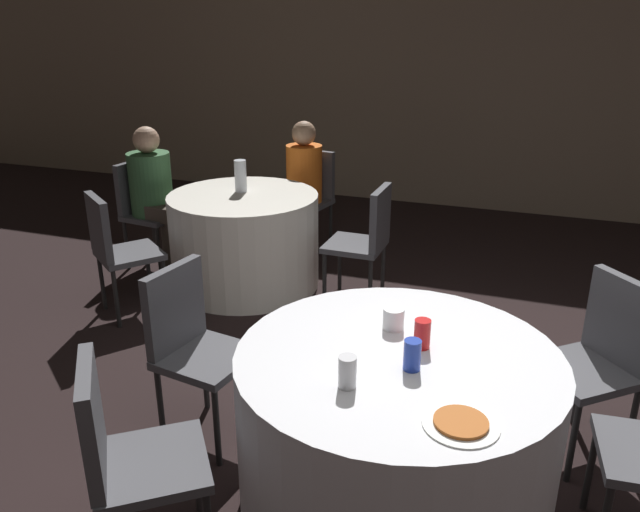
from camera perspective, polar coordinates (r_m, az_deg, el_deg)
The scene contains 19 objects.
ground_plane at distance 2.98m, azimuth 10.69°, elevation -20.86°, with size 16.00×16.00×0.00m, color black.
wall_back at distance 6.83m, azimuth 18.21°, elevation 15.28°, with size 16.00×0.06×2.80m.
table_near at distance 2.70m, azimuth 6.86°, elevation -15.65°, with size 1.31×1.31×0.73m.
table_far at distance 4.82m, azimuth -6.89°, elevation 1.41°, with size 1.13×1.13×0.73m.
chair_near_southwest at distance 2.43m, azimuth -17.52°, elevation -16.47°, with size 0.56×0.56×0.87m.
chair_near_west at distance 3.09m, azimuth -11.68°, elevation -7.23°, with size 0.46×0.46×0.87m.
chair_near_northeast at distance 3.19m, azimuth 24.34°, elevation -7.86°, with size 0.56×0.56×0.87m.
chair_far_east at distance 4.42m, azimuth 4.35°, elevation 1.96°, with size 0.41×0.41×0.87m.
chair_far_southwest at distance 4.44m, azimuth -18.23°, elevation 1.04°, with size 0.56×0.56×0.87m.
chair_far_west at distance 5.35m, azimuth -15.78°, elevation 4.63°, with size 0.45×0.44×0.87m.
chair_far_north at distance 5.54m, azimuth -0.95°, elevation 6.00°, with size 0.46×0.47×0.87m.
person_orange_shirt at distance 5.39m, azimuth -1.86°, elevation 6.08°, with size 0.35×0.49×1.15m.
person_green_jacket at distance 5.23m, azimuth -14.55°, elevation 5.12°, with size 0.51×0.36×1.17m.
pizza_plate_near at distance 2.15m, azimuth 12.75°, elevation -14.68°, with size 0.25×0.25×0.02m.
soda_can_blue at distance 2.39m, azimuth 8.43°, elevation -8.94°, with size 0.07×0.07×0.12m.
soda_can_silver at distance 2.26m, azimuth 2.52°, elevation -10.55°, with size 0.07×0.07×0.12m.
soda_can_red at distance 2.54m, azimuth 9.32°, elevation -7.06°, with size 0.07×0.07×0.12m.
cup_near at distance 2.68m, azimuth 6.74°, elevation -5.71°, with size 0.09×0.09×0.09m.
bottle_far at distance 4.77m, azimuth -7.28°, elevation 7.27°, with size 0.09×0.09×0.24m.
Camera 1 is at (0.24, -2.22, 1.98)m, focal length 35.00 mm.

